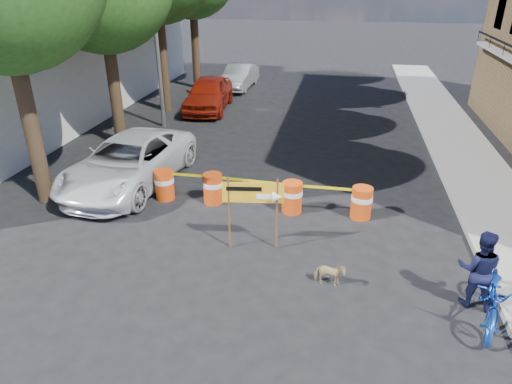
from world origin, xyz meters
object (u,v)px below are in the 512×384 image
at_px(detour_sign, 261,198).
at_px(dog, 330,274).
at_px(barrel_far_left, 164,184).
at_px(barrel_mid_left, 213,188).
at_px(pedestrian, 479,269).
at_px(barrel_mid_right, 292,197).
at_px(sedan_red, 208,94).
at_px(barrel_far_right, 362,202).
at_px(sedan_silver, 239,77).
at_px(bicycle, 501,276).
at_px(suv_white, 129,162).

bearing_deg(detour_sign, dog, -43.06).
xyz_separation_m(barrel_far_left, dog, (4.99, -3.34, -0.19)).
height_order(barrel_mid_left, pedestrian, pedestrian).
xyz_separation_m(barrel_mid_right, detour_sign, (-0.53, -2.02, 0.89)).
relative_size(barrel_far_left, sedan_red, 0.19).
bearing_deg(barrel_mid_right, detour_sign, -104.62).
height_order(barrel_far_right, pedestrian, pedestrian).
bearing_deg(barrel_far_left, dog, -33.82).
relative_size(barrel_mid_right, sedan_silver, 0.22).
distance_m(barrel_far_left, pedestrian, 8.58).
relative_size(barrel_far_right, dog, 1.35).
relative_size(bicycle, dog, 3.17).
bearing_deg(detour_sign, bicycle, -28.01).
relative_size(detour_sign, sedan_red, 0.39).
distance_m(barrel_far_left, suv_white, 1.65).
bearing_deg(barrel_far_right, barrel_far_left, 178.84).
xyz_separation_m(barrel_far_left, sedan_silver, (-0.97, 14.58, 0.20)).
xyz_separation_m(barrel_mid_left, detour_sign, (1.80, -2.17, 0.89)).
distance_m(barrel_mid_left, dog, 4.87).
bearing_deg(bicycle, sedan_silver, 132.05).
bearing_deg(barrel_mid_left, barrel_mid_right, -3.71).
bearing_deg(sedan_silver, dog, -68.80).
bearing_deg(barrel_far_left, barrel_mid_right, -1.95).
height_order(pedestrian, dog, pedestrian).
height_order(pedestrian, sedan_red, pedestrian).
bearing_deg(sedan_silver, detour_sign, -72.94).
xyz_separation_m(detour_sign, dog, (1.71, -1.20, -1.08)).
bearing_deg(barrel_mid_left, barrel_far_right, -1.85).
bearing_deg(barrel_far_left, barrel_mid_left, 0.82).
height_order(barrel_mid_left, suv_white, suv_white).
bearing_deg(barrel_far_right, sedan_silver, 114.45).
height_order(barrel_mid_right, bicycle, bicycle).
distance_m(barrel_far_left, sedan_silver, 14.61).
bearing_deg(barrel_mid_left, sedan_red, 106.72).
relative_size(detour_sign, suv_white, 0.34).
bearing_deg(sedan_silver, suv_white, -89.12).
xyz_separation_m(barrel_far_right, bicycle, (2.39, -3.77, 0.59)).
distance_m(barrel_far_left, dog, 6.01).
relative_size(barrel_mid_left, barrel_mid_right, 1.00).
distance_m(barrel_far_right, sedan_red, 12.17).
xyz_separation_m(suv_white, sedan_silver, (0.46, 13.82, -0.09)).
height_order(barrel_far_left, sedan_red, sedan_red).
xyz_separation_m(detour_sign, sedan_red, (-4.72, 11.88, -0.56)).
bearing_deg(pedestrian, dog, 10.66).
relative_size(pedestrian, dog, 2.53).
distance_m(dog, sedan_red, 14.58).
xyz_separation_m(dog, sedan_silver, (-5.97, 17.92, 0.39)).
bearing_deg(suv_white, barrel_far_left, -22.20).
bearing_deg(barrel_mid_left, dog, -43.77).
xyz_separation_m(barrel_far_left, bicycle, (8.09, -3.89, 0.59)).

